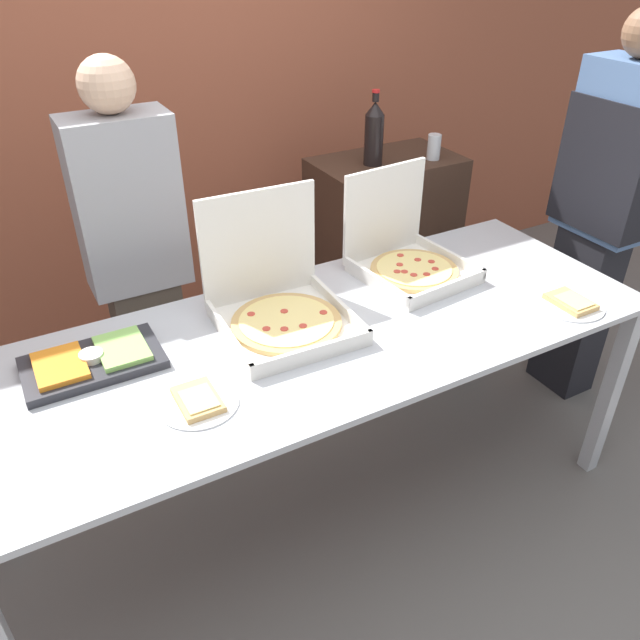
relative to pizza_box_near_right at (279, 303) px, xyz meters
name	(u,v)px	position (x,y,z in m)	size (l,w,h in m)	color
ground_plane	(320,503)	(0.09, -0.13, -0.97)	(16.00, 16.00, 0.00)	slate
brick_wall_behind	(159,86)	(0.09, 1.57, 0.43)	(10.00, 0.06, 2.80)	#9E5138
buffet_table	(320,353)	(0.09, -0.13, -0.17)	(2.46, 0.91, 0.89)	#B7BABF
pizza_box_near_right	(279,303)	(0.00, 0.00, 0.00)	(0.46, 0.48, 0.44)	silver
pizza_box_far_right	(407,256)	(0.62, 0.09, -0.01)	(0.44, 0.46, 0.40)	silver
paper_plate_front_left	(570,303)	(1.01, -0.43, -0.07)	(0.25, 0.25, 0.03)	white
paper_plate_front_right	(198,401)	(-0.41, -0.29, -0.07)	(0.25, 0.25, 0.03)	white
veggie_tray	(93,361)	(-0.65, 0.05, -0.06)	(0.44, 0.26, 0.05)	#28282D
sideboard_podium	(381,258)	(0.98, 0.78, -0.41)	(0.73, 0.44, 1.11)	#382319
soda_bottle	(374,133)	(0.88, 0.75, 0.29)	(0.09, 0.09, 0.35)	black
soda_can_silver	(434,147)	(1.18, 0.67, 0.20)	(0.07, 0.07, 0.12)	silver
person_guest_plaid	(139,266)	(-0.34, 0.65, -0.06)	(0.40, 0.22, 1.73)	#473D33
person_server_vest	(605,199)	(1.65, -0.01, 0.08)	(0.24, 0.42, 1.84)	black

